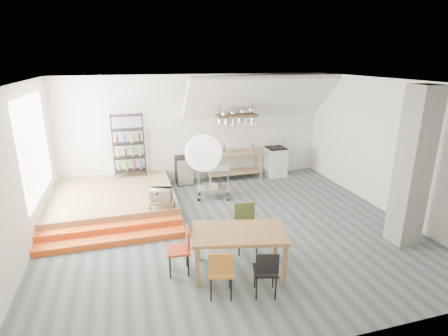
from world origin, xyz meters
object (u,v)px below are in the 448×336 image
object	(u,v)px
rolling_cart	(213,179)
stove	(275,161)
dining_table	(239,236)
mini_fridge	(184,170)

from	to	relation	value
rolling_cart	stove	bearing A→B (deg)	45.02
dining_table	rolling_cart	size ratio (longest dim) A/B	1.89
stove	dining_table	distance (m)	5.50
stove	mini_fridge	world-z (taller)	stove
dining_table	rolling_cart	xyz separation A→B (m)	(0.40, 3.40, -0.14)
dining_table	mini_fridge	bearing A→B (deg)	104.69
dining_table	rolling_cart	distance (m)	3.43
stove	mini_fridge	size ratio (longest dim) A/B	1.40
stove	mini_fridge	bearing A→B (deg)	179.15
stove	mini_fridge	xyz separation A→B (m)	(-2.96, 0.04, -0.06)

